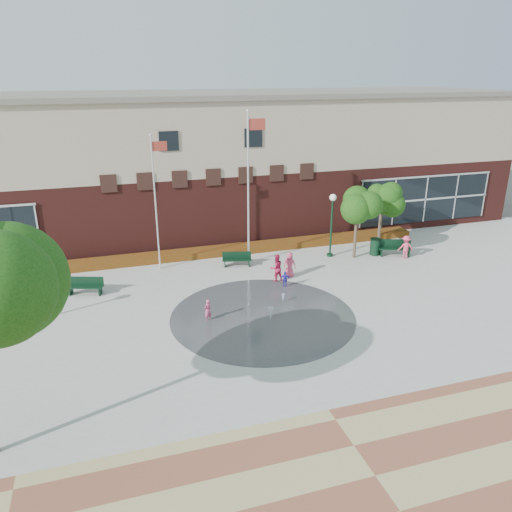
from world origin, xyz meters
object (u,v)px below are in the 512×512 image
object	(u,v)px
flagpole_right	(249,181)
trash_can	(375,247)
flagpole_left	(156,197)
child_splash	(208,310)
bench_left	(86,289)

from	to	relation	value
flagpole_right	trash_can	world-z (taller)	flagpole_right
flagpole_left	child_splash	size ratio (longest dim) A/B	7.25
bench_left	trash_can	size ratio (longest dim) A/B	1.75
flagpole_right	trash_can	bearing A→B (deg)	-8.45
trash_can	flagpole_left	bearing A→B (deg)	172.71
bench_left	trash_can	distance (m)	16.72
bench_left	child_splash	xyz separation A→B (m)	(5.23, -4.55, 0.23)
flagpole_right	child_splash	bearing A→B (deg)	-121.66
flagpole_right	bench_left	world-z (taller)	flagpole_right
flagpole_right	bench_left	bearing A→B (deg)	-169.20
flagpole_right	child_splash	world-z (taller)	flagpole_right
flagpole_left	flagpole_right	xyz separation A→B (m)	(5.07, -0.55, 0.66)
flagpole_right	trash_can	distance (m)	8.81
bench_left	flagpole_left	bearing A→B (deg)	48.99
flagpole_right	bench_left	xyz separation A→B (m)	(-9.09, -1.80, -4.54)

